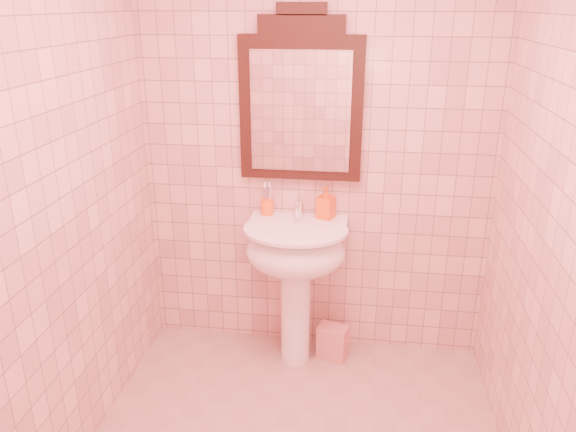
# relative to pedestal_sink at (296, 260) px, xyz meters

# --- Properties ---
(back_wall) EXTENTS (2.00, 0.02, 2.50)m
(back_wall) POSITION_rel_pedestal_sink_xyz_m (0.09, 0.23, 0.59)
(back_wall) COLOR beige
(back_wall) RESTS_ON floor
(pedestal_sink) EXTENTS (0.58, 0.58, 0.86)m
(pedestal_sink) POSITION_rel_pedestal_sink_xyz_m (0.00, 0.00, 0.00)
(pedestal_sink) COLOR white
(pedestal_sink) RESTS_ON floor
(faucet) EXTENTS (0.04, 0.16, 0.11)m
(faucet) POSITION_rel_pedestal_sink_xyz_m (0.00, 0.14, 0.26)
(faucet) COLOR white
(faucet) RESTS_ON pedestal_sink
(mirror) EXTENTS (0.68, 0.06, 0.94)m
(mirror) POSITION_rel_pedestal_sink_xyz_m (-0.00, 0.20, 0.86)
(mirror) COLOR black
(mirror) RESTS_ON back_wall
(toothbrush_cup) EXTENTS (0.07, 0.07, 0.17)m
(toothbrush_cup) POSITION_rel_pedestal_sink_xyz_m (-0.19, 0.18, 0.25)
(toothbrush_cup) COLOR #FC6115
(toothbrush_cup) RESTS_ON pedestal_sink
(soap_dispenser) EXTENTS (0.11, 0.11, 0.19)m
(soap_dispenser) POSITION_rel_pedestal_sink_xyz_m (0.15, 0.16, 0.30)
(soap_dispenser) COLOR #E65413
(soap_dispenser) RESTS_ON pedestal_sink
(towel) EXTENTS (0.20, 0.16, 0.21)m
(towel) POSITION_rel_pedestal_sink_xyz_m (0.22, 0.05, -0.56)
(towel) COLOR #E8A088
(towel) RESTS_ON floor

